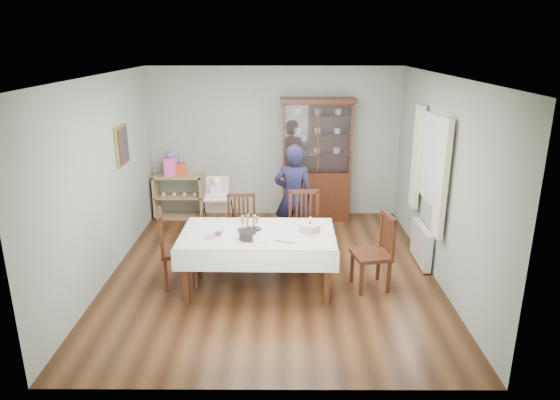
{
  "coord_description": "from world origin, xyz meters",
  "views": [
    {
      "loc": [
        0.14,
        -6.41,
        3.13
      ],
      "look_at": [
        0.11,
        0.2,
        1.0
      ],
      "focal_mm": 32.0,
      "sensor_mm": 36.0,
      "label": 1
    }
  ],
  "objects_px": {
    "chair_far_left": "(242,241)",
    "high_chair": "(218,216)",
    "birthday_cake": "(310,228)",
    "china_cabinet": "(317,158)",
    "chair_end_right": "(372,266)",
    "woman": "(294,197)",
    "chair_end_left": "(178,262)",
    "dining_table": "(258,259)",
    "chair_far_right": "(304,241)",
    "gift_bag_pink": "(170,165)",
    "sideboard": "(179,196)",
    "gift_bag_orange": "(181,168)",
    "champagne_tray": "(250,227)"
  },
  "relations": [
    {
      "from": "dining_table",
      "to": "woman",
      "type": "xyz_separation_m",
      "value": [
        0.49,
        1.32,
        0.44
      ]
    },
    {
      "from": "champagne_tray",
      "to": "high_chair",
      "type": "bearing_deg",
      "value": 112.11
    },
    {
      "from": "china_cabinet",
      "to": "birthday_cake",
      "type": "height_order",
      "value": "china_cabinet"
    },
    {
      "from": "sideboard",
      "to": "champagne_tray",
      "type": "bearing_deg",
      "value": -60.97
    },
    {
      "from": "birthday_cake",
      "to": "sideboard",
      "type": "bearing_deg",
      "value": 129.93
    },
    {
      "from": "high_chair",
      "to": "dining_table",
      "type": "bearing_deg",
      "value": -66.61
    },
    {
      "from": "chair_far_right",
      "to": "high_chair",
      "type": "relative_size",
      "value": 0.96
    },
    {
      "from": "chair_far_left",
      "to": "chair_end_right",
      "type": "bearing_deg",
      "value": -30.89
    },
    {
      "from": "china_cabinet",
      "to": "sideboard",
      "type": "height_order",
      "value": "china_cabinet"
    },
    {
      "from": "china_cabinet",
      "to": "chair_end_left",
      "type": "distance_m",
      "value": 3.39
    },
    {
      "from": "chair_end_right",
      "to": "high_chair",
      "type": "bearing_deg",
      "value": -136.8
    },
    {
      "from": "chair_far_right",
      "to": "high_chair",
      "type": "height_order",
      "value": "high_chair"
    },
    {
      "from": "chair_end_left",
      "to": "high_chair",
      "type": "xyz_separation_m",
      "value": [
        0.36,
        1.48,
        0.12
      ]
    },
    {
      "from": "birthday_cake",
      "to": "chair_far_right",
      "type": "bearing_deg",
      "value": 92.38
    },
    {
      "from": "china_cabinet",
      "to": "birthday_cake",
      "type": "distance_m",
      "value": 2.69
    },
    {
      "from": "woman",
      "to": "birthday_cake",
      "type": "height_order",
      "value": "woman"
    },
    {
      "from": "dining_table",
      "to": "chair_far_left",
      "type": "height_order",
      "value": "chair_far_left"
    },
    {
      "from": "chair_far_left",
      "to": "chair_far_right",
      "type": "xyz_separation_m",
      "value": [
        0.92,
        -0.05,
        0.02
      ]
    },
    {
      "from": "chair_end_left",
      "to": "woman",
      "type": "xyz_separation_m",
      "value": [
        1.56,
        1.25,
        0.52
      ]
    },
    {
      "from": "dining_table",
      "to": "birthday_cake",
      "type": "height_order",
      "value": "birthday_cake"
    },
    {
      "from": "gift_bag_orange",
      "to": "chair_end_right",
      "type": "bearing_deg",
      "value": -42.24
    },
    {
      "from": "chair_far_left",
      "to": "high_chair",
      "type": "relative_size",
      "value": 0.89
    },
    {
      "from": "sideboard",
      "to": "champagne_tray",
      "type": "xyz_separation_m",
      "value": [
        1.46,
        -2.64,
        0.42
      ]
    },
    {
      "from": "chair_end_right",
      "to": "woman",
      "type": "height_order",
      "value": "woman"
    },
    {
      "from": "chair_far_left",
      "to": "gift_bag_pink",
      "type": "bearing_deg",
      "value": 122.9
    },
    {
      "from": "chair_far_left",
      "to": "chair_far_right",
      "type": "bearing_deg",
      "value": -7.78
    },
    {
      "from": "sideboard",
      "to": "birthday_cake",
      "type": "distance_m",
      "value": 3.52
    },
    {
      "from": "dining_table",
      "to": "gift_bag_orange",
      "type": "relative_size",
      "value": 6.18
    },
    {
      "from": "china_cabinet",
      "to": "woman",
      "type": "relative_size",
      "value": 1.32
    },
    {
      "from": "sideboard",
      "to": "birthday_cake",
      "type": "xyz_separation_m",
      "value": [
        2.25,
        -2.68,
        0.42
      ]
    },
    {
      "from": "chair_end_right",
      "to": "woman",
      "type": "bearing_deg",
      "value": -154.6
    },
    {
      "from": "china_cabinet",
      "to": "dining_table",
      "type": "bearing_deg",
      "value": -109.09
    },
    {
      "from": "birthday_cake",
      "to": "china_cabinet",
      "type": "bearing_deg",
      "value": 84.57
    },
    {
      "from": "champagne_tray",
      "to": "gift_bag_orange",
      "type": "bearing_deg",
      "value": 117.95
    },
    {
      "from": "woman",
      "to": "china_cabinet",
      "type": "bearing_deg",
      "value": -98.8
    },
    {
      "from": "chair_far_right",
      "to": "chair_end_left",
      "type": "relative_size",
      "value": 1.0
    },
    {
      "from": "dining_table",
      "to": "chair_end_right",
      "type": "bearing_deg",
      "value": -1.29
    },
    {
      "from": "chair_far_right",
      "to": "high_chair",
      "type": "distance_m",
      "value": 1.56
    },
    {
      "from": "chair_far_right",
      "to": "chair_end_right",
      "type": "distance_m",
      "value": 1.18
    },
    {
      "from": "chair_far_left",
      "to": "champagne_tray",
      "type": "xyz_separation_m",
      "value": [
        0.17,
        -0.77,
        0.53
      ]
    },
    {
      "from": "chair_end_right",
      "to": "woman",
      "type": "relative_size",
      "value": 0.61
    },
    {
      "from": "china_cabinet",
      "to": "chair_far_right",
      "type": "distance_m",
      "value": 2.08
    },
    {
      "from": "high_chair",
      "to": "gift_bag_orange",
      "type": "relative_size",
      "value": 3.33
    },
    {
      "from": "chair_far_right",
      "to": "chair_far_left",
      "type": "bearing_deg",
      "value": 173.78
    },
    {
      "from": "chair_far_left",
      "to": "gift_bag_pink",
      "type": "relative_size",
      "value": 2.19
    },
    {
      "from": "chair_end_left",
      "to": "high_chair",
      "type": "distance_m",
      "value": 1.53
    },
    {
      "from": "chair_end_right",
      "to": "sideboard",
      "type": "bearing_deg",
      "value": -142.84
    },
    {
      "from": "champagne_tray",
      "to": "gift_bag_pink",
      "type": "relative_size",
      "value": 0.73
    },
    {
      "from": "sideboard",
      "to": "chair_end_left",
      "type": "xyz_separation_m",
      "value": [
        0.5,
        -2.63,
        -0.09
      ]
    },
    {
      "from": "chair_far_right",
      "to": "high_chair",
      "type": "xyz_separation_m",
      "value": [
        -1.36,
        0.76,
        0.11
      ]
    }
  ]
}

